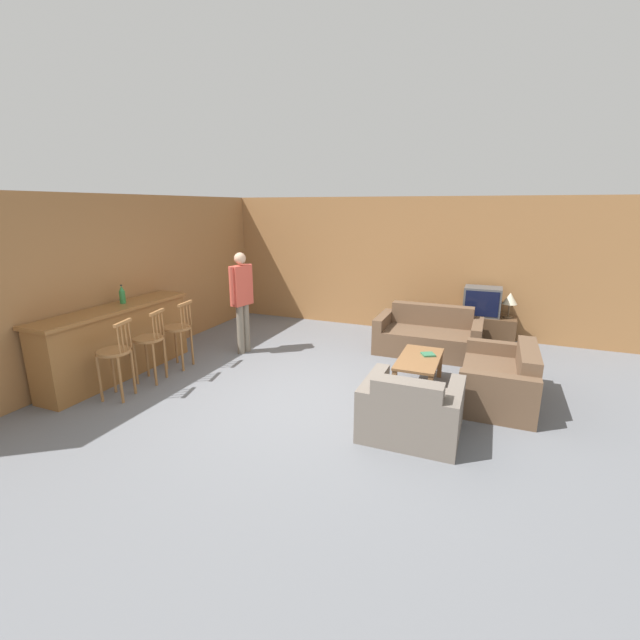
{
  "coord_description": "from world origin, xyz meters",
  "views": [
    {
      "loc": [
        2.15,
        -4.65,
        2.43
      ],
      "look_at": [
        -0.08,
        0.8,
        0.85
      ],
      "focal_mm": 24.0,
      "sensor_mm": 36.0,
      "label": 1
    }
  ],
  "objects_px": {
    "loveseat_right": "(501,380)",
    "book_on_table": "(428,354)",
    "armchair_near": "(411,411)",
    "bottle": "(122,295)",
    "coffee_table": "(419,362)",
    "tv_unit": "(479,329)",
    "bar_chair_near": "(115,357)",
    "bar_chair_far": "(178,332)",
    "table_lamp": "(510,299)",
    "tv": "(482,301)",
    "bar_chair_mid": "(150,343)",
    "person_by_window": "(242,296)",
    "couch_far": "(428,337)"
  },
  "relations": [
    {
      "from": "bar_chair_mid",
      "to": "couch_far",
      "type": "bearing_deg",
      "value": 38.64
    },
    {
      "from": "couch_far",
      "to": "tv_unit",
      "type": "xyz_separation_m",
      "value": [
        0.79,
        0.88,
        -0.02
      ]
    },
    {
      "from": "loveseat_right",
      "to": "coffee_table",
      "type": "bearing_deg",
      "value": 179.34
    },
    {
      "from": "tv_unit",
      "to": "tv",
      "type": "height_order",
      "value": "tv"
    },
    {
      "from": "loveseat_right",
      "to": "book_on_table",
      "type": "bearing_deg",
      "value": 170.52
    },
    {
      "from": "bar_chair_mid",
      "to": "coffee_table",
      "type": "distance_m",
      "value": 3.75
    },
    {
      "from": "tv",
      "to": "bar_chair_mid",
      "type": "bearing_deg",
      "value": -139.37
    },
    {
      "from": "bar_chair_near",
      "to": "table_lamp",
      "type": "xyz_separation_m",
      "value": [
        4.68,
        4.23,
        0.28
      ]
    },
    {
      "from": "coffee_table",
      "to": "tv_unit",
      "type": "height_order",
      "value": "tv_unit"
    },
    {
      "from": "bar_chair_near",
      "to": "armchair_near",
      "type": "bearing_deg",
      "value": 7.55
    },
    {
      "from": "coffee_table",
      "to": "person_by_window",
      "type": "xyz_separation_m",
      "value": [
        -3.01,
        0.36,
        0.61
      ]
    },
    {
      "from": "tv",
      "to": "book_on_table",
      "type": "height_order",
      "value": "tv"
    },
    {
      "from": "coffee_table",
      "to": "bottle",
      "type": "relative_size",
      "value": 3.81
    },
    {
      "from": "bar_chair_near",
      "to": "tv",
      "type": "distance_m",
      "value": 5.99
    },
    {
      "from": "loveseat_right",
      "to": "tv",
      "type": "height_order",
      "value": "tv"
    },
    {
      "from": "bar_chair_near",
      "to": "bar_chair_mid",
      "type": "bearing_deg",
      "value": 89.99
    },
    {
      "from": "bar_chair_far",
      "to": "loveseat_right",
      "type": "xyz_separation_m",
      "value": [
        4.59,
        0.6,
        -0.29
      ]
    },
    {
      "from": "bar_chair_near",
      "to": "loveseat_right",
      "type": "distance_m",
      "value": 4.94
    },
    {
      "from": "armchair_near",
      "to": "bottle",
      "type": "relative_size",
      "value": 3.7
    },
    {
      "from": "bar_chair_far",
      "to": "couch_far",
      "type": "bearing_deg",
      "value": 32.1
    },
    {
      "from": "book_on_table",
      "to": "person_by_window",
      "type": "relative_size",
      "value": 0.13
    },
    {
      "from": "coffee_table",
      "to": "tv_unit",
      "type": "bearing_deg",
      "value": 74.25
    },
    {
      "from": "bar_chair_near",
      "to": "bottle",
      "type": "height_order",
      "value": "bottle"
    },
    {
      "from": "person_by_window",
      "to": "bottle",
      "type": "bearing_deg",
      "value": -131.63
    },
    {
      "from": "armchair_near",
      "to": "tv",
      "type": "bearing_deg",
      "value": 81.66
    },
    {
      "from": "coffee_table",
      "to": "bottle",
      "type": "bearing_deg",
      "value": -166.89
    },
    {
      "from": "couch_far",
      "to": "armchair_near",
      "type": "height_order",
      "value": "couch_far"
    },
    {
      "from": "coffee_table",
      "to": "table_lamp",
      "type": "xyz_separation_m",
      "value": [
        1.14,
        2.43,
        0.48
      ]
    },
    {
      "from": "bar_chair_far",
      "to": "person_by_window",
      "type": "xyz_separation_m",
      "value": [
        0.54,
        0.97,
        0.41
      ]
    },
    {
      "from": "armchair_near",
      "to": "tv",
      "type": "xyz_separation_m",
      "value": [
        0.55,
        3.74,
        0.5
      ]
    },
    {
      "from": "bar_chair_far",
      "to": "person_by_window",
      "type": "height_order",
      "value": "person_by_window"
    },
    {
      "from": "bar_chair_mid",
      "to": "tv_unit",
      "type": "xyz_separation_m",
      "value": [
        4.23,
        3.64,
        -0.3
      ]
    },
    {
      "from": "armchair_near",
      "to": "coffee_table",
      "type": "relative_size",
      "value": 0.97
    },
    {
      "from": "tv_unit",
      "to": "couch_far",
      "type": "bearing_deg",
      "value": -131.8
    },
    {
      "from": "bar_chair_mid",
      "to": "loveseat_right",
      "type": "xyz_separation_m",
      "value": [
        4.59,
        1.19,
        -0.29
      ]
    },
    {
      "from": "couch_far",
      "to": "table_lamp",
      "type": "distance_m",
      "value": 1.62
    },
    {
      "from": "bar_chair_near",
      "to": "person_by_window",
      "type": "xyz_separation_m",
      "value": [
        0.54,
        2.16,
        0.41
      ]
    },
    {
      "from": "tv_unit",
      "to": "book_on_table",
      "type": "relative_size",
      "value": 5.27
    },
    {
      "from": "armchair_near",
      "to": "person_by_window",
      "type": "height_order",
      "value": "person_by_window"
    },
    {
      "from": "bar_chair_far",
      "to": "table_lamp",
      "type": "xyz_separation_m",
      "value": [
        4.68,
        3.04,
        0.28
      ]
    },
    {
      "from": "bar_chair_near",
      "to": "couch_far",
      "type": "height_order",
      "value": "bar_chair_near"
    },
    {
      "from": "loveseat_right",
      "to": "coffee_table",
      "type": "relative_size",
      "value": 1.38
    },
    {
      "from": "coffee_table",
      "to": "tv",
      "type": "distance_m",
      "value": 2.56
    },
    {
      "from": "bar_chair_near",
      "to": "tv",
      "type": "xyz_separation_m",
      "value": [
        4.23,
        4.23,
        0.21
      ]
    },
    {
      "from": "loveseat_right",
      "to": "tv_unit",
      "type": "height_order",
      "value": "loveseat_right"
    },
    {
      "from": "bar_chair_mid",
      "to": "coffee_table",
      "type": "bearing_deg",
      "value": 18.75
    },
    {
      "from": "couch_far",
      "to": "book_on_table",
      "type": "xyz_separation_m",
      "value": [
        0.2,
        -1.4,
        0.17
      ]
    },
    {
      "from": "bar_chair_far",
      "to": "bottle",
      "type": "bearing_deg",
      "value": -150.6
    },
    {
      "from": "bar_chair_far",
      "to": "bottle",
      "type": "height_order",
      "value": "bottle"
    },
    {
      "from": "couch_far",
      "to": "coffee_table",
      "type": "relative_size",
      "value": 1.61
    }
  ]
}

